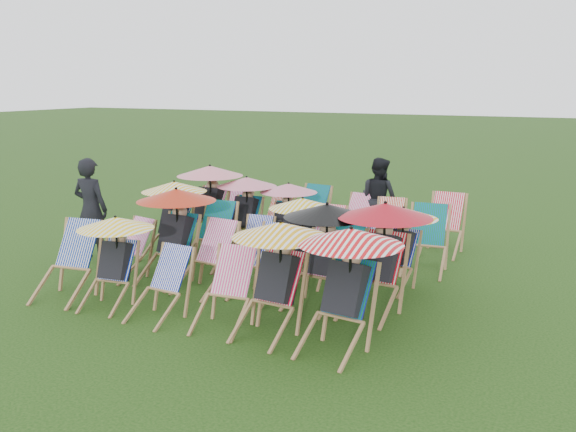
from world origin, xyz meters
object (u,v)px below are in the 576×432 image
at_px(person_left, 91,209).
at_px(deckchair_0, 67,262).
at_px(deckchair_29, 443,225).
at_px(person_rear, 379,199).
at_px(deckchair_5, 342,288).

bearing_deg(person_left, deckchair_0, 118.83).
distance_m(deckchair_29, person_rear, 1.43).
bearing_deg(deckchair_5, deckchair_29, 96.64).
bearing_deg(deckchair_5, person_left, 169.11).
relative_size(deckchair_29, person_rear, 0.65).
xyz_separation_m(deckchair_5, deckchair_29, (0.07, 4.67, -0.22)).
bearing_deg(deckchair_0, deckchair_5, -7.78).
height_order(deckchair_29, person_left, person_left).
relative_size(deckchair_0, deckchair_5, 0.74).
relative_size(deckchair_0, person_left, 0.60).
relative_size(deckchair_0, deckchair_29, 1.02).
height_order(deckchair_5, person_rear, person_rear).
xyz_separation_m(deckchair_0, person_rear, (2.79, 5.11, 0.27)).
bearing_deg(person_rear, deckchair_5, 122.73).
bearing_deg(deckchair_0, person_rear, 53.90).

